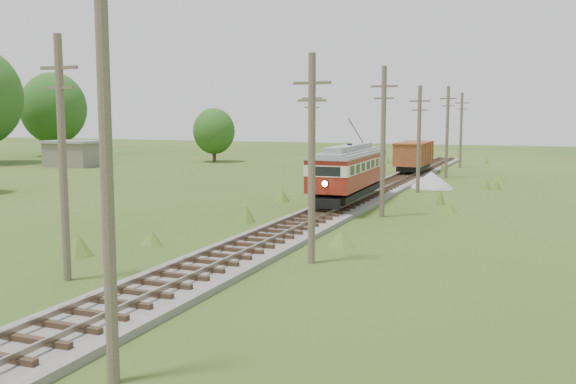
% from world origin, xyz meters
% --- Properties ---
extents(railbed_main, '(3.60, 96.00, 0.57)m').
position_xyz_m(railbed_main, '(0.00, 34.00, 0.19)').
color(railbed_main, '#605B54').
rests_on(railbed_main, ground).
extents(streetcar, '(3.10, 11.83, 5.37)m').
position_xyz_m(streetcar, '(0.00, 34.94, 2.53)').
color(streetcar, black).
rests_on(streetcar, ground).
extents(gondola, '(2.96, 8.64, 2.85)m').
position_xyz_m(gondola, '(0.00, 58.37, 2.10)').
color(gondola, black).
rests_on(gondola, ground).
extents(gravel_pile, '(3.77, 4.00, 1.37)m').
position_xyz_m(gravel_pile, '(3.54, 47.96, 0.64)').
color(gravel_pile, gray).
rests_on(gravel_pile, ground).
extents(utility_pole_r_1, '(0.30, 0.30, 8.80)m').
position_xyz_m(utility_pole_r_1, '(3.10, 5.00, 4.40)').
color(utility_pole_r_1, brown).
rests_on(utility_pole_r_1, ground).
extents(utility_pole_r_2, '(1.60, 0.30, 8.60)m').
position_xyz_m(utility_pole_r_2, '(3.30, 18.00, 4.42)').
color(utility_pole_r_2, brown).
rests_on(utility_pole_r_2, ground).
extents(utility_pole_r_3, '(1.60, 0.30, 9.00)m').
position_xyz_m(utility_pole_r_3, '(3.20, 31.00, 4.63)').
color(utility_pole_r_3, brown).
rests_on(utility_pole_r_3, ground).
extents(utility_pole_r_4, '(1.60, 0.30, 8.40)m').
position_xyz_m(utility_pole_r_4, '(3.00, 44.00, 4.32)').
color(utility_pole_r_4, brown).
rests_on(utility_pole_r_4, ground).
extents(utility_pole_r_5, '(1.60, 0.30, 8.90)m').
position_xyz_m(utility_pole_r_5, '(3.40, 57.00, 4.58)').
color(utility_pole_r_5, brown).
rests_on(utility_pole_r_5, ground).
extents(utility_pole_r_6, '(1.60, 0.30, 8.70)m').
position_xyz_m(utility_pole_r_6, '(3.20, 70.00, 4.47)').
color(utility_pole_r_6, brown).
rests_on(utility_pole_r_6, ground).
extents(utility_pole_l_a, '(1.60, 0.30, 9.00)m').
position_xyz_m(utility_pole_l_a, '(-4.20, 12.00, 4.63)').
color(utility_pole_l_a, brown).
rests_on(utility_pole_l_a, ground).
extents(utility_pole_l_b, '(1.60, 0.30, 8.60)m').
position_xyz_m(utility_pole_l_b, '(-4.50, 40.00, 4.42)').
color(utility_pole_l_b, brown).
rests_on(utility_pole_l_b, ground).
extents(tree_left_5, '(9.66, 9.66, 12.44)m').
position_xyz_m(tree_left_5, '(-56.00, 70.00, 7.12)').
color(tree_left_5, '#38281C').
rests_on(tree_left_5, ground).
extents(tree_mid_a, '(5.46, 5.46, 7.03)m').
position_xyz_m(tree_mid_a, '(-28.00, 68.00, 4.02)').
color(tree_mid_a, '#38281C').
rests_on(tree_mid_a, ground).
extents(shed, '(6.40, 4.40, 3.10)m').
position_xyz_m(shed, '(-40.00, 55.00, 1.57)').
color(shed, slate).
rests_on(shed, ground).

